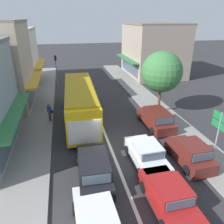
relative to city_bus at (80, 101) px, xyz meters
The scene contains 17 objects.
ground_plane 5.32m from the city_bus, 70.82° to the right, with size 140.00×140.00×0.00m, color #2D2D30.
lane_centre_line 2.59m from the city_bus, 23.28° to the right, with size 0.20×28.00×0.01m, color silver.
sidewalk_left 5.62m from the city_bus, 165.91° to the left, with size 5.20×44.00×0.14m, color gray.
kerb_right 8.15m from the city_bus, ahead, with size 2.80×44.00×0.12m, color gray.
shopfront_far_end 16.40m from the city_bus, 121.62° to the left, with size 8.43×8.72×7.48m.
building_right_far 20.15m from the city_bus, 49.11° to the left, with size 8.89×10.19×7.99m.
city_bus is the anchor object (origin of this frame).
sedan_queue_gap_filler 11.94m from the city_bus, 91.90° to the right, with size 2.01×4.26×1.47m.
sedan_behind_bus_mid 11.75m from the city_bus, 73.60° to the right, with size 1.94×4.22×1.47m.
wagon_behind_bus_near 8.41m from the city_bus, 90.06° to the right, with size 2.07×4.57×1.58m.
sedan_adjacent_lane_trail 8.42m from the city_bus, 65.21° to the right, with size 1.98×4.24×1.47m.
parked_hatchback_kerb_front 10.33m from the city_bus, 52.36° to the right, with size 1.93×3.76×1.54m.
parked_wagon_kerb_second 6.90m from the city_bus, 24.53° to the right, with size 2.04×4.55×1.58m.
traffic_light_downstreet 11.67m from the city_bus, 100.65° to the left, with size 0.33×0.24×4.20m.
directional_road_sign 11.51m from the city_bus, 47.98° to the right, with size 0.10×1.40×3.60m.
street_tree_right 7.92m from the city_bus, ahead, with size 3.78×3.78×6.02m.
pedestrian_with_handbag_near 2.88m from the city_bus, behind, with size 0.55×0.55×1.63m.
Camera 1 is at (-2.86, -13.85, 8.74)m, focal length 35.00 mm.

